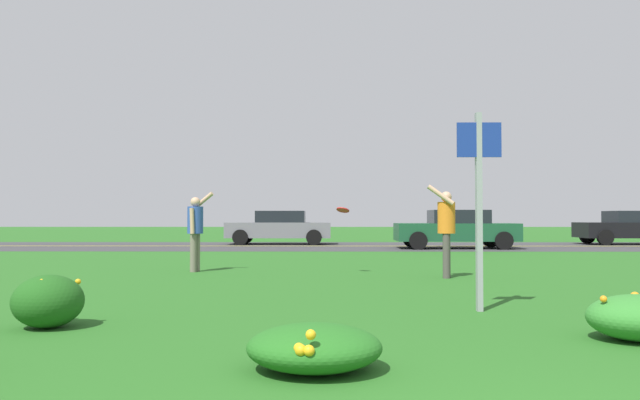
% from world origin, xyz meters
% --- Properties ---
extents(ground_plane, '(120.00, 120.00, 0.00)m').
position_xyz_m(ground_plane, '(0.00, 11.44, 0.00)').
color(ground_plane, '#26601E').
extents(highway_strip, '(120.00, 7.82, 0.01)m').
position_xyz_m(highway_strip, '(0.00, 22.87, 0.00)').
color(highway_strip, '#38383A').
rests_on(highway_strip, ground).
extents(highway_center_stripe, '(120.00, 0.16, 0.00)m').
position_xyz_m(highway_center_stripe, '(0.00, 22.87, 0.01)').
color(highway_center_stripe, yellow).
rests_on(highway_center_stripe, ground).
extents(daylily_clump_front_left, '(0.74, 0.75, 0.57)m').
position_xyz_m(daylily_clump_front_left, '(-4.17, 4.41, 0.29)').
color(daylily_clump_front_left, '#1E5619').
rests_on(daylily_clump_front_left, ground).
extents(daylily_clump_near_camera, '(1.06, 0.99, 0.40)m').
position_xyz_m(daylily_clump_near_camera, '(-1.28, 2.60, 0.18)').
color(daylily_clump_near_camera, '#23661E').
rests_on(daylily_clump_near_camera, ground).
extents(daylily_clump_front_center, '(0.99, 0.87, 0.44)m').
position_xyz_m(daylily_clump_front_center, '(1.84, 3.78, 0.22)').
color(daylily_clump_front_center, '#337F2D').
rests_on(daylily_clump_front_center, ground).
extents(sign_post_near_path, '(0.56, 0.10, 2.52)m').
position_xyz_m(sign_post_near_path, '(0.76, 5.62, 1.53)').
color(sign_post_near_path, '#93969B').
rests_on(sign_post_near_path, ground).
extents(person_thrower_blue_shirt, '(0.55, 0.53, 1.75)m').
position_xyz_m(person_thrower_blue_shirt, '(-4.02, 11.20, 0.97)').
color(person_thrower_blue_shirt, '#2D4C9E').
rests_on(person_thrower_blue_shirt, ground).
extents(person_catcher_orange_shirt, '(0.57, 0.53, 1.82)m').
position_xyz_m(person_catcher_orange_shirt, '(1.17, 9.88, 1.02)').
color(person_catcher_orange_shirt, orange).
rests_on(person_catcher_orange_shirt, ground).
extents(frisbee_red, '(0.29, 0.26, 0.16)m').
position_xyz_m(frisbee_red, '(-0.82, 10.66, 1.33)').
color(frisbee_red, red).
extents(car_black_leftmost, '(4.50, 2.00, 1.45)m').
position_xyz_m(car_black_leftmost, '(12.12, 24.63, 0.74)').
color(car_black_leftmost, black).
rests_on(car_black_leftmost, ground).
extents(car_dark_green_center_left, '(4.50, 2.00, 1.45)m').
position_xyz_m(car_dark_green_center_left, '(3.75, 21.11, 0.74)').
color(car_dark_green_center_left, '#194C2D').
rests_on(car_dark_green_center_left, ground).
extents(car_gray_center_right, '(4.50, 2.00, 1.45)m').
position_xyz_m(car_gray_center_right, '(-3.20, 24.63, 0.74)').
color(car_gray_center_right, slate).
rests_on(car_gray_center_right, ground).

